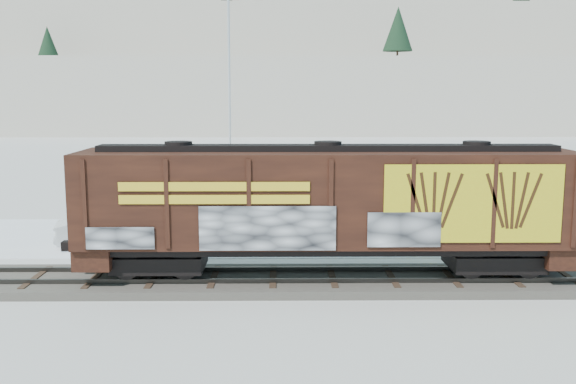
{
  "coord_description": "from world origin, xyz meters",
  "views": [
    {
      "loc": [
        2.29,
        -20.99,
        6.4
      ],
      "look_at": [
        2.53,
        3.0,
        2.73
      ],
      "focal_mm": 40.0,
      "sensor_mm": 36.0,
      "label": 1
    }
  ],
  "objects_px": {
    "hopper_railcar": "(327,202)",
    "car_silver": "(174,227)",
    "flagpole": "(232,125)",
    "car_white": "(112,229)",
    "car_dark": "(391,218)"
  },
  "relations": [
    {
      "from": "hopper_railcar",
      "to": "car_silver",
      "type": "distance_m",
      "value": 8.59
    },
    {
      "from": "flagpole",
      "to": "car_white",
      "type": "relative_size",
      "value": 2.78
    },
    {
      "from": "flagpole",
      "to": "car_silver",
      "type": "height_order",
      "value": "flagpole"
    },
    {
      "from": "flagpole",
      "to": "car_silver",
      "type": "xyz_separation_m",
      "value": [
        -1.85,
        -8.56,
        -3.91
      ]
    },
    {
      "from": "car_silver",
      "to": "car_white",
      "type": "bearing_deg",
      "value": 115.97
    },
    {
      "from": "car_dark",
      "to": "hopper_railcar",
      "type": "bearing_deg",
      "value": 148.65
    },
    {
      "from": "hopper_railcar",
      "to": "car_dark",
      "type": "relative_size",
      "value": 3.29
    },
    {
      "from": "car_dark",
      "to": "flagpole",
      "type": "bearing_deg",
      "value": 43.39
    },
    {
      "from": "hopper_railcar",
      "to": "car_white",
      "type": "distance_m",
      "value": 10.56
    },
    {
      "from": "flagpole",
      "to": "car_dark",
      "type": "relative_size",
      "value": 2.53
    },
    {
      "from": "car_dark",
      "to": "car_white",
      "type": "bearing_deg",
      "value": 93.43
    },
    {
      "from": "flagpole",
      "to": "car_dark",
      "type": "height_order",
      "value": "flagpole"
    },
    {
      "from": "car_silver",
      "to": "car_white",
      "type": "relative_size",
      "value": 1.01
    },
    {
      "from": "hopper_railcar",
      "to": "car_dark",
      "type": "xyz_separation_m",
      "value": [
        3.51,
        7.98,
        -2.09
      ]
    },
    {
      "from": "hopper_railcar",
      "to": "flagpole",
      "type": "height_order",
      "value": "flagpole"
    }
  ]
}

